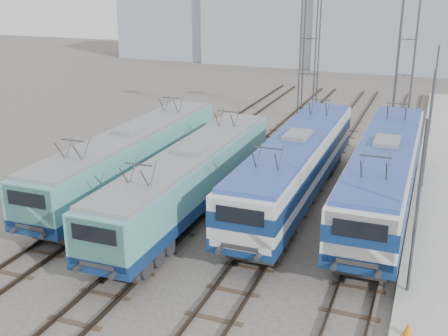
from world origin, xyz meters
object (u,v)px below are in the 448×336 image
catenary_tower_east (407,52)px  safety_cone (408,329)px  catenary_tower_west (309,51)px  mast_front (417,213)px  locomotive_far_left (130,156)px  locomotive_center_right (295,163)px  mast_mid (428,132)px  locomotive_far_right (384,170)px  mast_rear (434,93)px  locomotive_center_left (189,178)px

catenary_tower_east → safety_cone: 25.85m
catenary_tower_west → mast_front: bearing=-66.7°
locomotive_far_left → locomotive_center_right: size_ratio=0.96×
catenary_tower_east → mast_mid: 10.69m
safety_cone → mast_front: bearing=93.6°
locomotive_far_right → mast_rear: bearing=83.4°
mast_front → catenary_tower_west: bearing=113.3°
locomotive_far_left → catenary_tower_east: catenary_tower_east is taller
locomotive_far_right → catenary_tower_west: bearing=119.4°
locomotive_center_right → safety_cone: (6.54, -10.65, -1.74)m
locomotive_center_right → mast_mid: bearing=34.5°
catenary_tower_west → catenary_tower_east: size_ratio=1.00×
mast_mid → locomotive_far_right: bearing=-114.8°
locomotive_center_left → mast_front: (10.85, -3.96, 1.36)m
locomotive_far_right → mast_mid: bearing=65.2°
locomotive_center_right → mast_front: 10.00m
catenary_tower_east → catenary_tower_west: bearing=-162.9°
locomotive_far_right → safety_cone: 11.34m
locomotive_center_right → mast_mid: 7.80m
locomotive_far_right → mast_front: bearing=-77.0°
locomotive_center_left → mast_rear: bearing=61.6°
locomotive_center_right → safety_cone: 12.62m
locomotive_far_left → locomotive_center_right: 9.17m
locomotive_center_right → locomotive_far_right: bearing=4.7°
locomotive_far_left → mast_mid: (15.35, 6.10, 1.33)m
locomotive_far_left → catenary_tower_west: 16.26m
locomotive_far_right → mast_front: 8.29m
locomotive_far_left → catenary_tower_west: catenary_tower_west is taller
locomotive_far_left → locomotive_center_left: size_ratio=1.01×
catenary_tower_east → mast_rear: 4.28m
locomotive_far_left → locomotive_center_left: (4.50, -1.94, -0.03)m
locomotive_center_left → locomotive_center_right: size_ratio=0.95×
catenary_tower_west → catenary_tower_east: (6.50, 2.00, 0.00)m
mast_mid → catenary_tower_east: bearing=101.9°
catenary_tower_west → safety_cone: (8.79, -23.02, -6.07)m
locomotive_center_left → mast_front: 11.63m
catenary_tower_east → mast_mid: (2.10, -10.00, -3.14)m
locomotive_far_left → locomotive_center_left: 4.90m
catenary_tower_east → mast_rear: (2.10, 2.00, -3.14)m
locomotive_far_right → mast_mid: size_ratio=2.60×
locomotive_center_right → locomotive_far_left: bearing=-169.1°
locomotive_center_right → catenary_tower_west: 13.30m
mast_front → safety_cone: size_ratio=12.97×
mast_front → locomotive_far_right: bearing=103.0°
locomotive_far_left → catenary_tower_west: bearing=64.4°
locomotive_center_left → locomotive_far_left: bearing=156.7°
catenary_tower_east → mast_front: 22.32m
locomotive_center_left → mast_rear: mast_rear is taller
mast_mid → safety_cone: bearing=-89.3°
locomotive_center_left → catenary_tower_east: catenary_tower_east is taller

